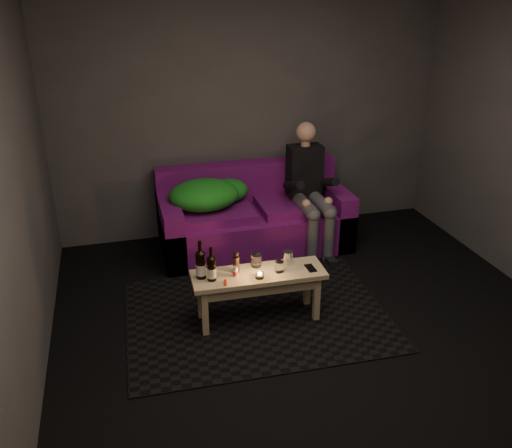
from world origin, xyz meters
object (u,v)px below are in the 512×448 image
Objects in this scene: coffee_table at (259,281)px; beer_bottle_b at (212,268)px; person at (309,186)px; steel_cup at (288,258)px; beer_bottle_a at (201,264)px; sofa at (253,219)px.

beer_bottle_b is (-0.37, -0.02, 0.18)m from coffee_table.
person is 11.67× the size of steel_cup.
steel_cup is (0.70, 0.04, -0.06)m from beer_bottle_a.
person is 4.54× the size of beer_bottle_b.
steel_cup is at bearing -91.94° from sofa.
beer_bottle_a reaches higher than coffee_table.
person is 1.18× the size of coffee_table.
sofa reaches higher than coffee_table.
beer_bottle_b is at bearing -135.72° from person.
beer_bottle_a is (-1.28, -1.12, -0.10)m from person.
beer_bottle_a is at bearing -138.78° from person.
person reaches higher than steel_cup.
sofa is 1.50× the size of person.
beer_bottle_b reaches higher than steel_cup.
sofa reaches higher than steel_cup.
coffee_table is at bearing -125.87° from person.
beer_bottle_a is 0.71m from steel_cup.
person reaches higher than coffee_table.
beer_bottle_a reaches higher than steel_cup.
beer_bottle_a reaches higher than beer_bottle_b.
sofa is 1.24m from steel_cup.
beer_bottle_a is (-0.44, 0.04, 0.19)m from coffee_table.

